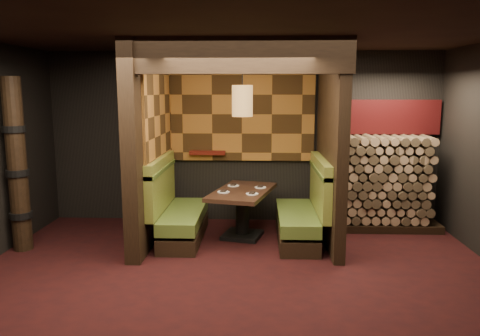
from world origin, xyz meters
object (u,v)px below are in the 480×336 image
at_px(totem_column, 17,166).
at_px(booth_bench_right, 304,214).
at_px(booth_bench_left, 177,213).
at_px(firewood_stack, 385,183).
at_px(pendant_lamp, 242,101).
at_px(dining_table, 242,205).

bearing_deg(totem_column, booth_bench_right, 7.86).
distance_m(booth_bench_left, firewood_stack, 3.34).
distance_m(booth_bench_right, pendant_lamp, 1.90).
relative_size(pendant_lamp, totem_column, 0.42).
relative_size(booth_bench_left, dining_table, 1.04).
bearing_deg(booth_bench_right, booth_bench_left, 180.00).
bearing_deg(dining_table, pendant_lamp, -90.00).
bearing_deg(totem_column, pendant_lamp, 11.59).
bearing_deg(booth_bench_left, booth_bench_right, 0.00).
bearing_deg(totem_column, dining_table, 12.48).
relative_size(dining_table, totem_column, 0.64).
relative_size(booth_bench_right, totem_column, 0.67).
xyz_separation_m(dining_table, firewood_stack, (2.27, 0.57, 0.25)).
bearing_deg(firewood_stack, dining_table, -165.87).
relative_size(pendant_lamp, firewood_stack, 0.59).
relative_size(dining_table, pendant_lamp, 1.52).
bearing_deg(dining_table, booth_bench_left, -172.50).
distance_m(pendant_lamp, totem_column, 3.25).
bearing_deg(totem_column, firewood_stack, 13.19).
bearing_deg(dining_table, totem_column, -167.52).
bearing_deg(pendant_lamp, dining_table, 90.00).
xyz_separation_m(booth_bench_right, pendant_lamp, (-0.92, 0.08, 1.66)).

